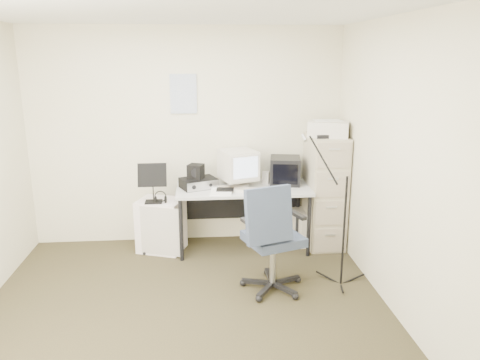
{
  "coord_description": "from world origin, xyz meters",
  "views": [
    {
      "loc": [
        0.15,
        -3.61,
        2.18
      ],
      "look_at": [
        0.55,
        0.95,
        0.95
      ],
      "focal_mm": 35.0,
      "sensor_mm": 36.0,
      "label": 1
    }
  ],
  "objects": [
    {
      "name": "filing_cabinet",
      "position": [
        1.58,
        1.48,
        0.65
      ],
      "size": [
        0.4,
        0.6,
        1.3
      ],
      "primitive_type": "cube",
      "color": "tan",
      "rests_on": "floor"
    },
    {
      "name": "papers",
      "position": [
        0.38,
        1.29,
        0.74
      ],
      "size": [
        0.27,
        0.34,
        0.02
      ],
      "primitive_type": "cube",
      "rotation": [
        0.0,
        0.0,
        -0.12
      ],
      "color": "white",
      "rests_on": "desk"
    },
    {
      "name": "radio_speaker",
      "position": [
        0.1,
        1.48,
        0.92
      ],
      "size": [
        0.2,
        0.2,
        0.16
      ],
      "primitive_type": "cube",
      "rotation": [
        0.0,
        0.0,
        -0.38
      ],
      "color": "black",
      "rests_on": "radio_receiver"
    },
    {
      "name": "radio_receiver",
      "position": [
        0.13,
        1.48,
        0.78
      ],
      "size": [
        0.46,
        0.39,
        0.11
      ],
      "primitive_type": "cube",
      "rotation": [
        0.0,
        0.0,
        0.38
      ],
      "color": "black",
      "rests_on": "desk"
    },
    {
      "name": "pc_tower",
      "position": [
        1.34,
        1.55,
        0.19
      ],
      "size": [
        0.26,
        0.44,
        0.38
      ],
      "primitive_type": "cube",
      "rotation": [
        0.0,
        0.0,
        0.22
      ],
      "color": "beige",
      "rests_on": "floor"
    },
    {
      "name": "side_cart",
      "position": [
        -0.31,
        1.47,
        0.3
      ],
      "size": [
        0.58,
        0.52,
        0.6
      ],
      "primitive_type": "cube",
      "rotation": [
        0.0,
        0.0,
        -0.34
      ],
      "color": "white",
      "rests_on": "floor"
    },
    {
      "name": "mouse",
      "position": [
        0.97,
        1.26,
        0.74
      ],
      "size": [
        0.09,
        0.11,
        0.03
      ],
      "primitive_type": "cube",
      "rotation": [
        0.0,
        0.0,
        0.33
      ],
      "color": "black",
      "rests_on": "desk"
    },
    {
      "name": "desk_speaker",
      "position": [
        0.91,
        1.6,
        0.8
      ],
      "size": [
        0.09,
        0.09,
        0.14
      ],
      "primitive_type": "cube",
      "rotation": [
        0.0,
        0.0,
        -0.32
      ],
      "color": "beige",
      "rests_on": "desk"
    },
    {
      "name": "crt_monitor",
      "position": [
        0.58,
        1.54,
        0.93
      ],
      "size": [
        0.48,
        0.49,
        0.41
      ],
      "primitive_type": "cube",
      "rotation": [
        0.0,
        0.0,
        0.34
      ],
      "color": "beige",
      "rests_on": "desk"
    },
    {
      "name": "crt_tv",
      "position": [
        1.13,
        1.57,
        0.88
      ],
      "size": [
        0.39,
        0.41,
        0.31
      ],
      "primitive_type": "cube",
      "rotation": [
        0.0,
        0.0,
        -0.17
      ],
      "color": "black",
      "rests_on": "desk"
    },
    {
      "name": "wall_back",
      "position": [
        0.0,
        1.8,
        1.25
      ],
      "size": [
        3.6,
        0.02,
        2.5
      ],
      "primitive_type": "cube",
      "color": "beige",
      "rests_on": "ground"
    },
    {
      "name": "wall_front",
      "position": [
        0.0,
        -1.8,
        1.25
      ],
      "size": [
        3.6,
        0.02,
        2.5
      ],
      "primitive_type": "cube",
      "color": "beige",
      "rests_on": "ground"
    },
    {
      "name": "office_chair",
      "position": [
        0.82,
        0.43,
        0.54
      ],
      "size": [
        0.79,
        0.79,
        1.07
      ],
      "primitive_type": "cube",
      "rotation": [
        0.0,
        0.0,
        0.35
      ],
      "color": "#3D4B5F",
      "rests_on": "floor"
    },
    {
      "name": "printer",
      "position": [
        1.58,
        1.43,
        1.38
      ],
      "size": [
        0.51,
        0.43,
        0.17
      ],
      "primitive_type": "cube",
      "rotation": [
        0.0,
        0.0,
        -0.37
      ],
      "color": "beige",
      "rests_on": "filing_cabinet"
    },
    {
      "name": "wall_right",
      "position": [
        1.8,
        0.0,
        1.25
      ],
      "size": [
        0.02,
        3.6,
        2.5
      ],
      "primitive_type": "cube",
      "color": "beige",
      "rests_on": "ground"
    },
    {
      "name": "floor",
      "position": [
        0.0,
        0.0,
        -0.01
      ],
      "size": [
        3.6,
        3.6,
        0.01
      ],
      "primitive_type": "cube",
      "color": "#2C2A1D",
      "rests_on": "ground"
    },
    {
      "name": "desk",
      "position": [
        0.63,
        1.45,
        0.36
      ],
      "size": [
        1.5,
        0.7,
        0.73
      ],
      "primitive_type": "cube",
      "color": "#B7B7B7",
      "rests_on": "floor"
    },
    {
      "name": "music_stand",
      "position": [
        -0.37,
        1.38,
        0.83
      ],
      "size": [
        0.32,
        0.18,
        0.46
      ],
      "primitive_type": "cube",
      "rotation": [
        0.0,
        0.0,
        -0.04
      ],
      "color": "black",
      "rests_on": "side_cart"
    },
    {
      "name": "headphones",
      "position": [
        -0.29,
        1.36,
        0.64
      ],
      "size": [
        0.19,
        0.19,
        0.03
      ],
      "primitive_type": "torus",
      "rotation": [
        0.0,
        0.0,
        0.42
      ],
      "color": "black",
      "rests_on": "side_cart"
    },
    {
      "name": "wall_calendar",
      "position": [
        -0.02,
        1.79,
        1.75
      ],
      "size": [
        0.3,
        0.02,
        0.44
      ],
      "primitive_type": "cube",
      "color": "white",
      "rests_on": "wall_back"
    },
    {
      "name": "ceiling",
      "position": [
        0.0,
        0.0,
        2.5
      ],
      "size": [
        3.6,
        3.6,
        0.01
      ],
      "primitive_type": "cube",
      "color": "white",
      "rests_on": "ground"
    },
    {
      "name": "keyboard",
      "position": [
        0.56,
        1.32,
        0.74
      ],
      "size": [
        0.5,
        0.32,
        0.03
      ],
      "primitive_type": "cube",
      "rotation": [
        0.0,
        0.0,
        -0.35
      ],
      "color": "beige",
      "rests_on": "desk"
    },
    {
      "name": "mic_stand",
      "position": [
        1.5,
        0.47,
        0.71
      ],
      "size": [
        0.03,
        0.03,
        1.43
      ],
      "primitive_type": "cylinder",
      "rotation": [
        0.0,
        0.0,
        1.79
      ],
      "color": "black",
      "rests_on": "floor"
    }
  ]
}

